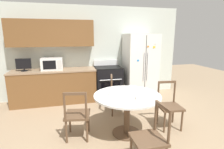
% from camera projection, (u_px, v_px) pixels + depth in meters
% --- Properties ---
extents(ground_plane, '(14.00, 14.00, 0.00)m').
position_uv_depth(ground_plane, '(119.00, 146.00, 2.89)').
color(ground_plane, '#9E8466').
extents(back_wall, '(5.20, 0.44, 2.60)m').
position_uv_depth(back_wall, '(83.00, 48.00, 4.96)').
color(back_wall, silver).
rests_on(back_wall, ground_plane).
extents(kitchen_counter, '(2.18, 0.64, 0.90)m').
position_uv_depth(kitchen_counter, '(55.00, 86.00, 4.69)').
color(kitchen_counter, brown).
rests_on(kitchen_counter, ground_plane).
extents(refrigerator, '(0.89, 0.76, 1.83)m').
position_uv_depth(refrigerator, '(140.00, 66.00, 5.09)').
color(refrigerator, white).
rests_on(refrigerator, ground_plane).
extents(oven_range, '(0.73, 0.68, 1.08)m').
position_uv_depth(oven_range, '(108.00, 82.00, 5.01)').
color(oven_range, black).
rests_on(oven_range, ground_plane).
extents(microwave, '(0.54, 0.36, 0.31)m').
position_uv_depth(microwave, '(52.00, 64.00, 4.58)').
color(microwave, white).
rests_on(microwave, kitchen_counter).
extents(countertop_tv, '(0.36, 0.16, 0.32)m').
position_uv_depth(countertop_tv, '(24.00, 64.00, 4.40)').
color(countertop_tv, black).
rests_on(countertop_tv, kitchen_counter).
extents(dining_table, '(1.19, 1.19, 0.76)m').
position_uv_depth(dining_table, '(127.00, 103.00, 3.12)').
color(dining_table, white).
rests_on(dining_table, ground_plane).
extents(dining_chair_right, '(0.46, 0.46, 0.90)m').
position_uv_depth(dining_chair_right, '(169.00, 106.00, 3.41)').
color(dining_chair_right, brown).
rests_on(dining_chair_right, ground_plane).
extents(dining_chair_left, '(0.49, 0.49, 0.90)m').
position_uv_depth(dining_chair_left, '(77.00, 115.00, 3.02)').
color(dining_chair_left, brown).
rests_on(dining_chair_left, ground_plane).
extents(dining_chair_near, '(0.42, 0.42, 0.90)m').
position_uv_depth(dining_chair_near, '(150.00, 139.00, 2.33)').
color(dining_chair_near, brown).
rests_on(dining_chair_near, ground_plane).
extents(dining_chair_far, '(0.51, 0.51, 0.90)m').
position_uv_depth(dining_chair_far, '(118.00, 95.00, 4.02)').
color(dining_chair_far, brown).
rests_on(dining_chair_far, ground_plane).
extents(candle_glass, '(0.08, 0.08, 0.08)m').
position_uv_depth(candle_glass, '(111.00, 93.00, 3.06)').
color(candle_glass, silver).
rests_on(candle_glass, dining_table).
extents(folded_napkin, '(0.15, 0.07, 0.05)m').
position_uv_depth(folded_napkin, '(139.00, 98.00, 2.88)').
color(folded_napkin, silver).
rests_on(folded_napkin, dining_table).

